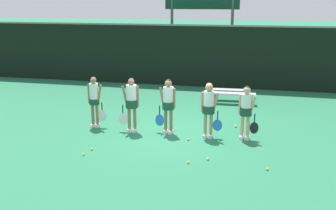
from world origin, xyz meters
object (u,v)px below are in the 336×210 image
tennis_ball_0 (84,154)px  player_3 (209,105)px  scoreboard (202,6)px  player_0 (94,98)px  player_1 (131,100)px  player_2 (168,101)px  tennis_ball_5 (236,127)px  player_4 (246,108)px  bench_courtside (233,94)px  tennis_ball_6 (188,162)px  tennis_ball_3 (188,139)px  bench_far (227,91)px  tennis_ball_1 (267,169)px  tennis_ball_2 (208,159)px  tennis_ball_4 (92,149)px

tennis_ball_0 → player_3: bearing=35.7°
scoreboard → player_0: size_ratio=2.89×
player_1 → player_2: size_ratio=1.00×
player_0 → tennis_ball_5: player_0 is taller
player_0 → player_4: 4.87m
bench_courtside → player_0: size_ratio=1.07×
player_0 → player_2: 2.49m
player_2 → tennis_ball_6: size_ratio=26.37×
player_2 → tennis_ball_3: player_2 is taller
scoreboard → tennis_ball_6: scoreboard is taller
scoreboard → bench_far: (1.66, -3.71, -3.39)m
player_2 → tennis_ball_1: (3.03, -2.19, -1.00)m
bench_far → tennis_ball_0: 7.69m
tennis_ball_1 → tennis_ball_3: same height
bench_far → player_1: size_ratio=0.99×
scoreboard → player_1: size_ratio=2.80×
tennis_ball_3 → tennis_ball_2: bearing=-60.5°
tennis_ball_6 → tennis_ball_1: bearing=1.3°
tennis_ball_5 → bench_far: bearing=99.6°
tennis_ball_0 → tennis_ball_2: (3.33, 0.43, 0.00)m
bench_far → tennis_ball_6: 6.88m
bench_courtside → player_0: (-4.23, -3.98, 0.58)m
bench_courtside → player_3: player_3 is taller
player_1 → tennis_ball_6: size_ratio=26.42×
tennis_ball_6 → bench_far: bearing=86.7°
tennis_ball_0 → tennis_ball_2: size_ratio=0.95×
tennis_ball_2 → player_0: bearing=153.7°
player_1 → player_3: 2.45m
tennis_ball_5 → bench_courtside: bearing=95.8°
tennis_ball_1 → tennis_ball_4: tennis_ball_1 is taller
scoreboard → player_2: scoreboard is taller
bench_far → tennis_ball_2: size_ratio=24.76×
bench_far → player_1: (-2.61, -4.73, 0.62)m
scoreboard → tennis_ball_4: 11.03m
bench_courtside → tennis_ball_5: 3.07m
tennis_ball_6 → tennis_ball_2: bearing=35.5°
player_0 → tennis_ball_1: size_ratio=25.17×
scoreboard → tennis_ball_1: (3.25, -10.52, -3.75)m
scoreboard → tennis_ball_1: bearing=-72.8°
bench_far → tennis_ball_2: (0.07, -6.52, -0.36)m
bench_courtside → tennis_ball_4: size_ratio=27.90×
bench_courtside → bench_far: size_ratio=1.05×
bench_far → tennis_ball_6: size_ratio=26.18×
tennis_ball_2 → scoreboard: bearing=99.6°
tennis_ball_2 → tennis_ball_3: tennis_ball_2 is taller
player_0 → tennis_ball_1: bearing=-23.2°
tennis_ball_0 → player_4: bearing=29.1°
bench_courtside → tennis_ball_0: (-3.56, -6.39, -0.36)m
player_4 → tennis_ball_4: player_4 is taller
player_3 → tennis_ball_2: size_ratio=24.38×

